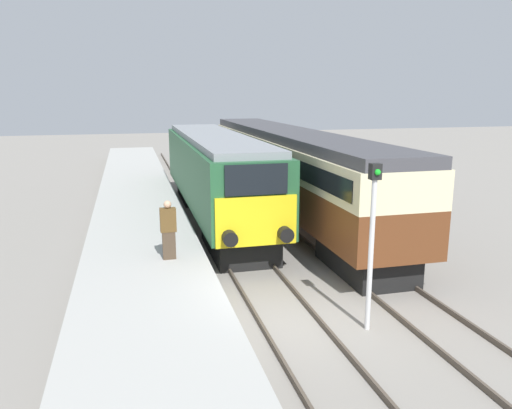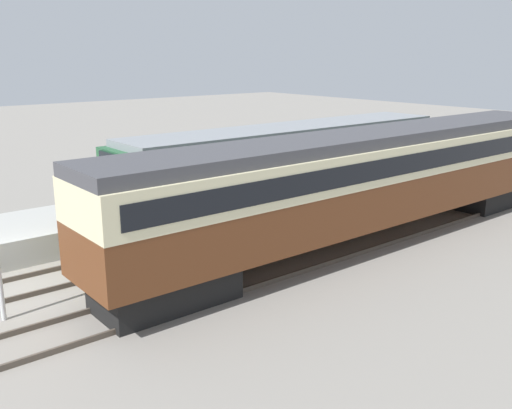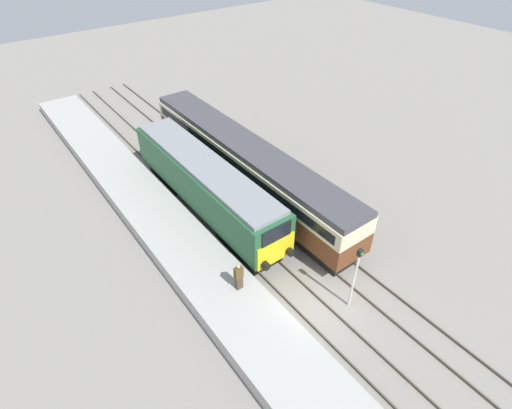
# 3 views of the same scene
# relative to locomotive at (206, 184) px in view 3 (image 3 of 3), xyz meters

# --- Properties ---
(ground_plane) EXTENTS (120.00, 120.00, 0.00)m
(ground_plane) POSITION_rel_locomotive_xyz_m (0.00, -10.23, -2.11)
(ground_plane) COLOR gray
(platform_left) EXTENTS (3.50, 50.00, 0.90)m
(platform_left) POSITION_rel_locomotive_xyz_m (-3.30, -2.23, -1.66)
(platform_left) COLOR #A8A8A3
(platform_left) RESTS_ON ground_plane
(rails_near_track) EXTENTS (1.51, 60.00, 0.14)m
(rails_near_track) POSITION_rel_locomotive_xyz_m (0.00, -5.23, -2.04)
(rails_near_track) COLOR #4C4238
(rails_near_track) RESTS_ON ground_plane
(rails_far_track) EXTENTS (1.50, 60.00, 0.14)m
(rails_far_track) POSITION_rel_locomotive_xyz_m (3.40, -5.23, -2.04)
(rails_far_track) COLOR #4C4238
(rails_far_track) RESTS_ON ground_plane
(locomotive) EXTENTS (2.70, 14.77, 3.75)m
(locomotive) POSITION_rel_locomotive_xyz_m (0.00, 0.00, 0.00)
(locomotive) COLOR black
(locomotive) RESTS_ON ground_plane
(passenger_carriage) EXTENTS (2.75, 20.26, 3.85)m
(passenger_carriage) POSITION_rel_locomotive_xyz_m (3.40, 0.39, 0.25)
(passenger_carriage) COLOR black
(passenger_carriage) RESTS_ON ground_plane
(person_on_platform) EXTENTS (0.44, 0.26, 1.68)m
(person_on_platform) POSITION_rel_locomotive_xyz_m (-2.60, -7.43, -0.38)
(person_on_platform) COLOR #473828
(person_on_platform) RESTS_ON platform_left
(signal_post) EXTENTS (0.24, 0.28, 3.96)m
(signal_post) POSITION_rel_locomotive_xyz_m (1.70, -11.13, 0.24)
(signal_post) COLOR silver
(signal_post) RESTS_ON ground_plane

